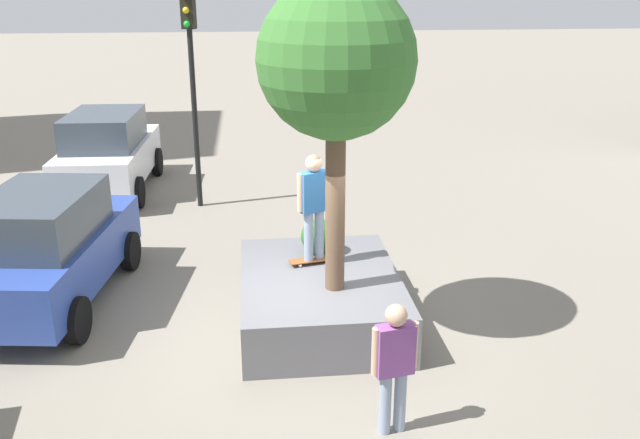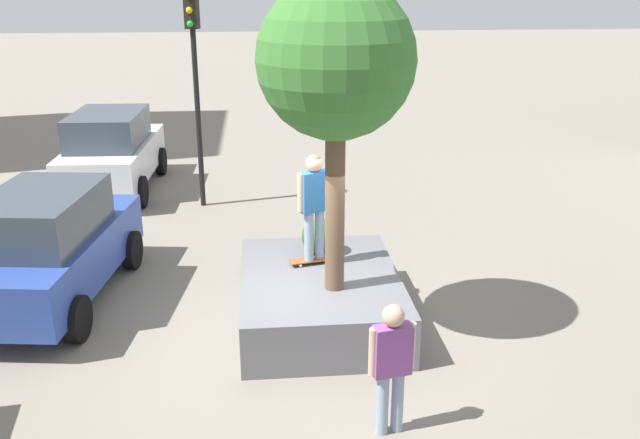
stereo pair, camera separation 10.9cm
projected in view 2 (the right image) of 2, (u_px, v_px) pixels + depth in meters
ground_plane at (302, 337)px, 10.11m from camera, size 120.00×120.00×0.00m
planter_ledge at (320, 298)px, 10.49m from camera, size 3.19×2.41×0.78m
plaza_tree at (336, 63)px, 8.84m from camera, size 2.12×2.12×4.34m
boxwood_shrub at (319, 236)px, 11.10m from camera, size 0.58×0.58×0.58m
skateboard at (314, 260)px, 10.76m from camera, size 0.38×0.83×0.07m
skateboarder at (314, 200)px, 10.42m from camera, size 0.37×0.53×1.70m
sedan_parked at (49, 246)px, 10.92m from camera, size 4.34×2.38×1.93m
police_car at (112, 151)px, 16.70m from camera, size 4.38×2.17×2.01m
traffic_light_corner at (195, 63)px, 14.83m from camera, size 0.37×0.33×4.87m
pedestrian_crossing at (392, 361)px, 7.70m from camera, size 0.27×0.55×1.66m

